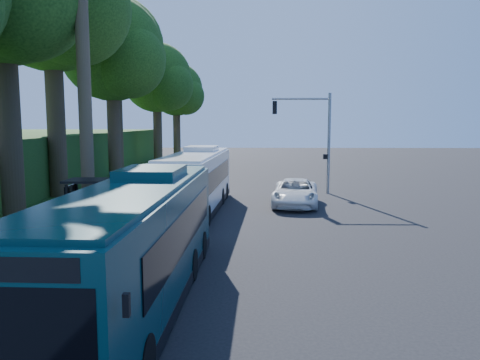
{
  "coord_description": "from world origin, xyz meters",
  "views": [
    {
      "loc": [
        -0.74,
        -22.78,
        4.98
      ],
      "look_at": [
        -1.22,
        1.0,
        2.04
      ],
      "focal_mm": 35.0,
      "sensor_mm": 36.0,
      "label": 1
    }
  ],
  "objects_px": {
    "bus_shelter": "(99,196)",
    "white_bus": "(197,180)",
    "teal_bus": "(137,242)",
    "pickup": "(295,192)"
  },
  "relations": [
    {
      "from": "bus_shelter",
      "to": "white_bus",
      "type": "distance_m",
      "value": 7.25
    },
    {
      "from": "teal_bus",
      "to": "pickup",
      "type": "bearing_deg",
      "value": 71.17
    },
    {
      "from": "white_bus",
      "to": "pickup",
      "type": "distance_m",
      "value": 6.06
    },
    {
      "from": "white_bus",
      "to": "teal_bus",
      "type": "xyz_separation_m",
      "value": [
        -0.07,
        -13.93,
        0.02
      ]
    },
    {
      "from": "pickup",
      "to": "teal_bus",
      "type": "bearing_deg",
      "value": -103.14
    },
    {
      "from": "white_bus",
      "to": "teal_bus",
      "type": "bearing_deg",
      "value": -86.97
    },
    {
      "from": "bus_shelter",
      "to": "pickup",
      "type": "height_order",
      "value": "bus_shelter"
    },
    {
      "from": "white_bus",
      "to": "teal_bus",
      "type": "distance_m",
      "value": 13.93
    },
    {
      "from": "white_bus",
      "to": "pickup",
      "type": "relative_size",
      "value": 2.13
    },
    {
      "from": "bus_shelter",
      "to": "teal_bus",
      "type": "relative_size",
      "value": 0.26
    }
  ]
}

